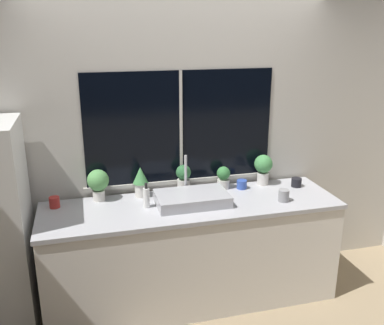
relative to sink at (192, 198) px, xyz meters
The scene contains 15 objects.
ground_plane 0.99m from the sink, 90.29° to the right, with size 14.00×14.00×0.00m, color #937F60.
wall_back 0.58m from the sink, 90.24° to the left, with size 8.00×0.09×2.70m.
wall_right 2.57m from the sink, 27.34° to the left, with size 0.06×7.00×2.70m.
counter 0.49m from the sink, 152.65° to the left, with size 2.42×0.69×0.89m.
sink is the anchor object (origin of this frame).
potted_plant_far_left 0.78m from the sink, 159.82° to the left, with size 0.18×0.18×0.26m.
potted_plant_left 0.47m from the sink, 144.72° to the left, with size 0.13×0.13×0.26m.
potted_plant_center 0.28m from the sink, 91.47° to the left, with size 0.13×0.13×0.24m.
potted_plant_right 0.45m from the sink, 36.83° to the left, with size 0.12×0.12×0.20m.
potted_plant_far_right 0.79m from the sink, 19.98° to the left, with size 0.16×0.16×0.28m.
soap_bottle 0.37m from the sink, behind, with size 0.05×0.05×0.20m.
mug_red 1.09m from the sink, 169.20° to the left, with size 0.08×0.08×0.09m.
mug_black 1.01m from the sink, ahead, with size 0.09×0.09×0.08m.
mug_blue 0.55m from the sink, 22.70° to the left, with size 0.09×0.09×0.08m.
mug_grey 0.75m from the sink, 10.90° to the right, with size 0.09×0.09×0.10m.
Camera 1 is at (-0.81, -2.76, 2.27)m, focal length 40.00 mm.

